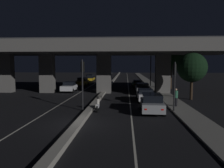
{
  "coord_description": "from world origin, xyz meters",
  "views": [
    {
      "loc": [
        3.3,
        -15.19,
        4.28
      ],
      "look_at": [
        1.25,
        16.68,
        1.41
      ],
      "focal_mm": 35.0,
      "sensor_mm": 36.0,
      "label": 1
    }
  ],
  "objects_px": {
    "car_grey_third": "(142,88)",
    "car_taxi_yellow_second_oncoming": "(83,81)",
    "car_white_lead_oncoming": "(69,87)",
    "motorcycle_white_filtering_near": "(98,105)",
    "street_lamp": "(149,61)",
    "traffic_light_right_of_median": "(174,78)",
    "car_taxi_yellow_third_oncoming": "(90,78)",
    "car_white_second": "(145,95)",
    "traffic_light_left_of_median": "(83,76)",
    "car_silver_lead": "(152,103)",
    "car_dark_green_fourth": "(137,84)",
    "pedestrian_on_sidewalk": "(176,97)"
  },
  "relations": [
    {
      "from": "car_grey_third",
      "to": "car_taxi_yellow_second_oncoming",
      "type": "height_order",
      "value": "car_taxi_yellow_second_oncoming"
    },
    {
      "from": "car_white_lead_oncoming",
      "to": "motorcycle_white_filtering_near",
      "type": "relative_size",
      "value": 2.27
    },
    {
      "from": "car_taxi_yellow_second_oncoming",
      "to": "street_lamp",
      "type": "bearing_deg",
      "value": 83.51
    },
    {
      "from": "traffic_light_right_of_median",
      "to": "car_taxi_yellow_third_oncoming",
      "type": "distance_m",
      "value": 37.16
    },
    {
      "from": "car_white_second",
      "to": "car_white_lead_oncoming",
      "type": "distance_m",
      "value": 13.91
    },
    {
      "from": "traffic_light_left_of_median",
      "to": "car_white_lead_oncoming",
      "type": "bearing_deg",
      "value": 109.59
    },
    {
      "from": "street_lamp",
      "to": "motorcycle_white_filtering_near",
      "type": "xyz_separation_m",
      "value": [
        -6.88,
        -21.43,
        -4.42
      ]
    },
    {
      "from": "car_white_lead_oncoming",
      "to": "car_taxi_yellow_second_oncoming",
      "type": "height_order",
      "value": "car_taxi_yellow_second_oncoming"
    },
    {
      "from": "car_white_second",
      "to": "car_silver_lead",
      "type": "bearing_deg",
      "value": -179.9
    },
    {
      "from": "car_silver_lead",
      "to": "car_white_lead_oncoming",
      "type": "relative_size",
      "value": 1.13
    },
    {
      "from": "car_taxi_yellow_third_oncoming",
      "to": "motorcycle_white_filtering_near",
      "type": "relative_size",
      "value": 2.32
    },
    {
      "from": "car_grey_third",
      "to": "traffic_light_left_of_median",
      "type": "bearing_deg",
      "value": 151.62
    },
    {
      "from": "car_dark_green_fourth",
      "to": "car_taxi_yellow_third_oncoming",
      "type": "height_order",
      "value": "car_taxi_yellow_third_oncoming"
    },
    {
      "from": "car_dark_green_fourth",
      "to": "car_taxi_yellow_second_oncoming",
      "type": "xyz_separation_m",
      "value": [
        -10.75,
        2.2,
        0.16
      ]
    },
    {
      "from": "street_lamp",
      "to": "car_dark_green_fourth",
      "type": "relative_size",
      "value": 1.8
    },
    {
      "from": "car_grey_third",
      "to": "car_taxi_yellow_third_oncoming",
      "type": "bearing_deg",
      "value": 26.16
    },
    {
      "from": "traffic_light_left_of_median",
      "to": "pedestrian_on_sidewalk",
      "type": "relative_size",
      "value": 2.66
    },
    {
      "from": "traffic_light_right_of_median",
      "to": "motorcycle_white_filtering_near",
      "type": "relative_size",
      "value": 2.58
    },
    {
      "from": "traffic_light_right_of_median",
      "to": "car_white_second",
      "type": "xyz_separation_m",
      "value": [
        -2.11,
        5.21,
        -2.29
      ]
    },
    {
      "from": "pedestrian_on_sidewalk",
      "to": "car_taxi_yellow_second_oncoming",
      "type": "bearing_deg",
      "value": 122.76
    },
    {
      "from": "traffic_light_right_of_median",
      "to": "car_white_lead_oncoming",
      "type": "bearing_deg",
      "value": 134.01
    },
    {
      "from": "car_grey_third",
      "to": "car_dark_green_fourth",
      "type": "relative_size",
      "value": 0.97
    },
    {
      "from": "traffic_light_right_of_median",
      "to": "car_dark_green_fourth",
      "type": "bearing_deg",
      "value": 96.08
    },
    {
      "from": "car_white_lead_oncoming",
      "to": "car_taxi_yellow_second_oncoming",
      "type": "xyz_separation_m",
      "value": [
        0.18,
        9.61,
        0.08
      ]
    },
    {
      "from": "car_taxi_yellow_second_oncoming",
      "to": "car_dark_green_fourth",
      "type": "bearing_deg",
      "value": 80.53
    },
    {
      "from": "car_white_second",
      "to": "car_dark_green_fourth",
      "type": "bearing_deg",
      "value": -0.43
    },
    {
      "from": "car_white_second",
      "to": "car_dark_green_fourth",
      "type": "distance_m",
      "value": 15.84
    },
    {
      "from": "traffic_light_right_of_median",
      "to": "car_dark_green_fourth",
      "type": "xyz_separation_m",
      "value": [
        -2.24,
        21.05,
        -2.36
      ]
    },
    {
      "from": "car_dark_green_fourth",
      "to": "traffic_light_left_of_median",
      "type": "bearing_deg",
      "value": 162.23
    },
    {
      "from": "car_taxi_yellow_third_oncoming",
      "to": "car_grey_third",
      "type": "bearing_deg",
      "value": 28.76
    },
    {
      "from": "motorcycle_white_filtering_near",
      "to": "car_taxi_yellow_second_oncoming",
      "type": "bearing_deg",
      "value": 12.78
    },
    {
      "from": "traffic_light_right_of_median",
      "to": "car_silver_lead",
      "type": "xyz_separation_m",
      "value": [
        -2.01,
        -0.39,
        -2.21
      ]
    },
    {
      "from": "car_dark_green_fourth",
      "to": "motorcycle_white_filtering_near",
      "type": "relative_size",
      "value": 2.72
    },
    {
      "from": "car_white_second",
      "to": "car_grey_third",
      "type": "xyz_separation_m",
      "value": [
        0.18,
        7.11,
        -0.02
      ]
    },
    {
      "from": "car_white_second",
      "to": "traffic_light_right_of_median",
      "type": "bearing_deg",
      "value": -158.82
    },
    {
      "from": "street_lamp",
      "to": "car_taxi_yellow_third_oncoming",
      "type": "height_order",
      "value": "street_lamp"
    },
    {
      "from": "street_lamp",
      "to": "motorcycle_white_filtering_near",
      "type": "distance_m",
      "value": 22.94
    },
    {
      "from": "motorcycle_white_filtering_near",
      "to": "traffic_light_right_of_median",
      "type": "bearing_deg",
      "value": -90.66
    },
    {
      "from": "car_white_lead_oncoming",
      "to": "car_dark_green_fourth",
      "type": "bearing_deg",
      "value": 124.18
    },
    {
      "from": "traffic_light_left_of_median",
      "to": "car_silver_lead",
      "type": "xyz_separation_m",
      "value": [
        6.31,
        -0.39,
        -2.37
      ]
    },
    {
      "from": "traffic_light_left_of_median",
      "to": "traffic_light_right_of_median",
      "type": "xyz_separation_m",
      "value": [
        8.32,
        0.0,
        -0.16
      ]
    },
    {
      "from": "car_white_lead_oncoming",
      "to": "pedestrian_on_sidewalk",
      "type": "height_order",
      "value": "pedestrian_on_sidewalk"
    },
    {
      "from": "car_taxi_yellow_second_oncoming",
      "to": "pedestrian_on_sidewalk",
      "type": "bearing_deg",
      "value": 34.85
    },
    {
      "from": "street_lamp",
      "to": "car_silver_lead",
      "type": "distance_m",
      "value": 22.16
    },
    {
      "from": "car_silver_lead",
      "to": "car_taxi_yellow_third_oncoming",
      "type": "bearing_deg",
      "value": 19.83
    },
    {
      "from": "motorcycle_white_filtering_near",
      "to": "traffic_light_left_of_median",
      "type": "bearing_deg",
      "value": 82.71
    },
    {
      "from": "traffic_light_left_of_median",
      "to": "car_silver_lead",
      "type": "distance_m",
      "value": 6.75
    },
    {
      "from": "car_grey_third",
      "to": "car_dark_green_fourth",
      "type": "xyz_separation_m",
      "value": [
        -0.31,
        8.73,
        -0.05
      ]
    },
    {
      "from": "car_white_second",
      "to": "car_dark_green_fourth",
      "type": "height_order",
      "value": "car_white_second"
    },
    {
      "from": "traffic_light_right_of_median",
      "to": "motorcycle_white_filtering_near",
      "type": "distance_m",
      "value": 7.35
    }
  ]
}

